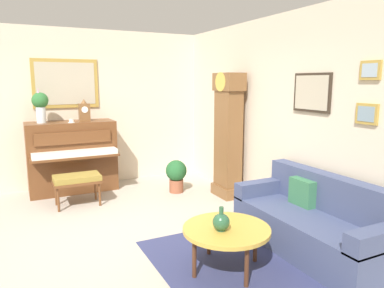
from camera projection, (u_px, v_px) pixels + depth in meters
The scene contains 14 objects.
ground_plane at pixel (115, 242), 4.41m from camera, with size 6.40×6.00×0.10m, color #B2A899.
wall_left at pixel (75, 108), 6.45m from camera, with size 0.13×4.90×2.80m.
wall_back at pixel (276, 115), 5.20m from camera, with size 5.30×0.13×2.80m.
area_rug at pixel (238, 268), 3.67m from camera, with size 2.10×1.50×0.01m, color navy.
piano at pixel (72, 156), 6.20m from camera, with size 0.87×1.44×1.21m.
piano_bench at pixel (77, 180), 5.49m from camera, with size 0.42×0.70×0.48m.
grandfather_clock at pixel (228, 139), 5.87m from camera, with size 0.52×0.34×2.03m.
couch at pixel (314, 223), 4.05m from camera, with size 1.90×0.80×0.84m.
coffee_table at pixel (226, 230), 3.60m from camera, with size 0.88×0.88×0.45m.
mantel_clock at pixel (84, 111), 6.17m from camera, with size 0.13×0.18×0.38m.
flower_vase at pixel (40, 104), 5.84m from camera, with size 0.26×0.26×0.58m.
teacup at pixel (71, 121), 5.95m from camera, with size 0.12×0.12×0.06m.
green_jug at pixel (221, 222), 3.51m from camera, with size 0.17×0.17×0.24m.
potted_plant at pixel (176, 174), 6.17m from camera, with size 0.36×0.36×0.56m.
Camera 1 is at (4.13, -0.99, 1.89)m, focal length 33.70 mm.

